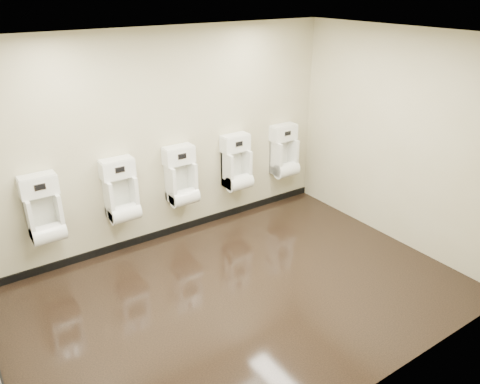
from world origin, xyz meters
The scene contains 11 objects.
ground centered at (0.00, 0.00, 0.00)m, with size 5.00×3.50×0.00m, color black.
ceiling centered at (0.00, 0.00, 2.80)m, with size 5.00×3.50×0.00m, color silver.
back_wall centered at (0.00, 1.75, 1.40)m, with size 5.00×0.02×2.80m, color #B9B493.
front_wall centered at (0.00, -1.75, 1.40)m, with size 5.00×0.02×2.80m, color #B9B493.
right_wall centered at (2.50, 0.00, 1.40)m, with size 0.02×3.50×2.80m, color #B9B493.
skirting_back centered at (0.00, 1.74, 0.05)m, with size 5.00×0.02×0.10m, color black.
urinal_0 centered at (-1.64, 1.61, 0.83)m, with size 0.42×0.32×0.79m.
urinal_1 centered at (-0.71, 1.61, 0.83)m, with size 0.42×0.32×0.79m.
urinal_2 centered at (0.14, 1.61, 0.83)m, with size 0.42×0.32×0.79m.
urinal_3 centered at (1.04, 1.61, 0.83)m, with size 0.42×0.32×0.79m.
urinal_4 centered at (1.92, 1.61, 0.83)m, with size 0.42×0.32×0.79m.
Camera 1 is at (-2.48, -3.62, 3.28)m, focal length 35.00 mm.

